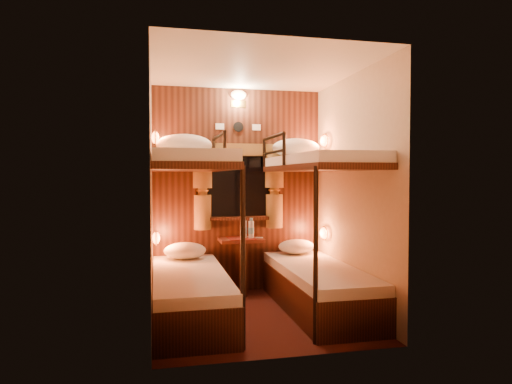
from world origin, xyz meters
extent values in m
plane|color=#3C1710|center=(0.00, 0.00, 0.00)|extent=(2.10, 2.10, 0.00)
plane|color=silver|center=(0.00, 0.00, 2.40)|extent=(2.10, 2.10, 0.00)
plane|color=#C6B293|center=(0.00, 1.05, 1.20)|extent=(2.40, 0.00, 2.40)
plane|color=#C6B293|center=(0.00, -1.05, 1.20)|extent=(2.40, 0.00, 2.40)
plane|color=#C6B293|center=(-1.00, 0.00, 1.20)|extent=(0.00, 2.40, 2.40)
plane|color=#C6B293|center=(1.00, 0.00, 1.20)|extent=(0.00, 2.40, 2.40)
cube|color=black|center=(0.00, 1.04, 1.20)|extent=(2.00, 0.03, 2.40)
cube|color=black|center=(-0.65, 0.07, 0.17)|extent=(0.70, 1.90, 0.35)
cube|color=silver|center=(-0.65, 0.07, 0.40)|extent=(0.68, 1.88, 0.10)
cube|color=black|center=(-0.65, 0.07, 1.45)|extent=(0.70, 1.90, 0.06)
cube|color=silver|center=(-0.65, 0.07, 1.53)|extent=(0.68, 1.88, 0.10)
cylinder|color=black|center=(-0.30, -0.83, 0.72)|extent=(0.04, 0.04, 1.45)
cylinder|color=black|center=(-0.30, 0.95, 1.64)|extent=(0.04, 0.04, 0.32)
cylinder|color=black|center=(-0.30, 0.10, 1.64)|extent=(0.04, 0.04, 0.32)
cylinder|color=black|center=(-0.30, 0.53, 1.80)|extent=(0.04, 0.85, 0.04)
cylinder|color=black|center=(-0.30, 0.53, 1.63)|extent=(0.03, 0.85, 0.03)
cube|color=black|center=(0.65, 0.07, 0.17)|extent=(0.70, 1.90, 0.35)
cube|color=silver|center=(0.65, 0.07, 0.40)|extent=(0.68, 1.88, 0.10)
cube|color=black|center=(0.65, 0.07, 1.45)|extent=(0.70, 1.90, 0.06)
cube|color=silver|center=(0.65, 0.07, 1.53)|extent=(0.68, 1.88, 0.10)
cylinder|color=black|center=(0.30, -0.83, 0.72)|extent=(0.04, 0.04, 1.45)
cylinder|color=black|center=(0.30, 0.95, 1.64)|extent=(0.04, 0.04, 0.32)
cylinder|color=black|center=(0.30, 0.10, 1.64)|extent=(0.04, 0.04, 0.32)
cylinder|color=black|center=(0.30, 0.53, 1.80)|extent=(0.04, 0.85, 0.04)
cylinder|color=black|center=(0.30, 0.53, 1.63)|extent=(0.03, 0.85, 0.03)
cube|color=black|center=(0.00, 1.02, 1.25)|extent=(0.98, 0.02, 0.78)
cube|color=black|center=(0.00, 1.01, 1.25)|extent=(0.90, 0.01, 0.70)
cube|color=black|center=(0.00, 0.97, 0.87)|extent=(1.00, 0.12, 0.04)
cube|color=olive|center=(0.00, 0.98, 1.68)|extent=(1.10, 0.06, 0.14)
cylinder|color=olive|center=(-0.43, 0.97, 1.43)|extent=(0.22, 0.22, 0.40)
cylinder|color=olive|center=(-0.43, 0.97, 1.20)|extent=(0.11, 0.11, 0.12)
cylinder|color=olive|center=(-0.43, 0.97, 0.95)|extent=(0.20, 0.20, 0.40)
torus|color=#B88936|center=(-0.43, 0.97, 1.20)|extent=(0.14, 0.14, 0.02)
cylinder|color=olive|center=(0.43, 0.97, 1.43)|extent=(0.22, 0.22, 0.40)
cylinder|color=olive|center=(0.43, 0.97, 1.20)|extent=(0.11, 0.11, 0.12)
cylinder|color=olive|center=(0.43, 0.97, 0.95)|extent=(0.20, 0.20, 0.40)
torus|color=#B88936|center=(0.43, 0.97, 1.20)|extent=(0.14, 0.14, 0.02)
cylinder|color=black|center=(0.00, 1.02, 1.95)|extent=(0.12, 0.02, 0.12)
cube|color=silver|center=(-0.22, 1.02, 1.95)|extent=(0.10, 0.01, 0.07)
cube|color=silver|center=(0.22, 1.02, 1.95)|extent=(0.10, 0.01, 0.07)
cube|color=#B88936|center=(0.00, 1.02, 2.22)|extent=(0.18, 0.01, 0.08)
ellipsoid|color=#FFCC8C|center=(0.00, 1.00, 2.32)|extent=(0.18, 0.09, 0.11)
ellipsoid|color=orange|center=(-0.96, 0.70, 0.70)|extent=(0.08, 0.20, 0.13)
torus|color=#B88936|center=(-0.96, 0.70, 0.70)|extent=(0.02, 0.17, 0.17)
ellipsoid|color=orange|center=(-0.96, 0.70, 1.78)|extent=(0.08, 0.20, 0.13)
torus|color=#B88936|center=(-0.96, 0.70, 1.78)|extent=(0.02, 0.17, 0.17)
ellipsoid|color=orange|center=(0.96, 0.70, 0.70)|extent=(0.08, 0.20, 0.13)
torus|color=#B88936|center=(0.96, 0.70, 0.70)|extent=(0.02, 0.17, 0.17)
ellipsoid|color=orange|center=(0.96, 0.70, 1.78)|extent=(0.08, 0.20, 0.13)
torus|color=#B88936|center=(0.96, 0.70, 1.78)|extent=(0.02, 0.17, 0.17)
cube|color=#522212|center=(0.00, 0.85, 0.63)|extent=(0.50, 0.34, 0.04)
cube|color=black|center=(0.00, 0.85, 0.30)|extent=(0.08, 0.30, 0.61)
cube|color=maroon|center=(0.00, 0.85, 0.65)|extent=(0.30, 0.34, 0.01)
cylinder|color=#99BFE5|center=(0.03, 0.84, 0.75)|extent=(0.07, 0.07, 0.21)
cylinder|color=#4695D2|center=(0.03, 0.84, 0.74)|extent=(0.07, 0.07, 0.07)
cylinder|color=#4695D2|center=(0.03, 0.84, 0.88)|extent=(0.04, 0.04, 0.03)
cylinder|color=#99BFE5|center=(0.11, 0.81, 0.75)|extent=(0.06, 0.06, 0.20)
cylinder|color=#4695D2|center=(0.11, 0.81, 0.74)|extent=(0.07, 0.07, 0.07)
cylinder|color=#4695D2|center=(0.11, 0.81, 0.87)|extent=(0.04, 0.04, 0.03)
cube|color=silver|center=(0.21, 0.83, 0.65)|extent=(0.10, 0.09, 0.01)
cube|color=silver|center=(0.07, 0.92, 0.65)|extent=(0.10, 0.09, 0.01)
ellipsoid|color=silver|center=(-0.65, 0.73, 0.55)|extent=(0.46, 0.33, 0.18)
ellipsoid|color=silver|center=(0.65, 0.79, 0.54)|extent=(0.43, 0.31, 0.17)
ellipsoid|color=silver|center=(-0.65, 0.76, 1.71)|extent=(0.62, 0.44, 0.24)
ellipsoid|color=silver|center=(0.65, 0.82, 1.70)|extent=(0.56, 0.40, 0.22)
camera|label=1|loc=(-0.97, -4.31, 1.37)|focal=32.00mm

